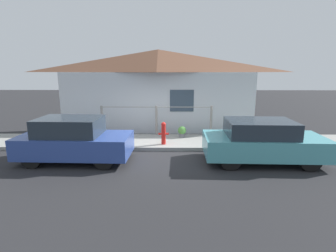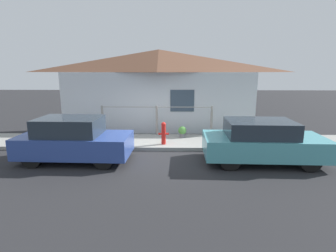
{
  "view_description": "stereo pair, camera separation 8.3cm",
  "coord_description": "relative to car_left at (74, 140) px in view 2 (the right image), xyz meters",
  "views": [
    {
      "loc": [
        0.66,
        -9.34,
        2.98
      ],
      "look_at": [
        0.53,
        0.3,
        0.9
      ],
      "focal_mm": 28.0,
      "sensor_mm": 36.0,
      "label": 1
    },
    {
      "loc": [
        0.74,
        -9.34,
        2.98
      ],
      "look_at": [
        0.53,
        0.3,
        0.9
      ],
      "focal_mm": 28.0,
      "sensor_mm": 36.0,
      "label": 2
    }
  ],
  "objects": [
    {
      "name": "fire_hydrant",
      "position": [
        2.89,
        1.59,
        -0.12
      ],
      "size": [
        0.4,
        0.18,
        0.88
      ],
      "color": "red",
      "rests_on": "sidewalk"
    },
    {
      "name": "car_right",
      "position": [
        6.15,
        0.0,
        -0.02
      ],
      "size": [
        3.86,
        1.84,
        1.39
      ],
      "rotation": [
        0.0,
        0.0,
        -0.03
      ],
      "color": "teal",
      "rests_on": "ground_plane"
    },
    {
      "name": "sidewalk",
      "position": [
        2.53,
        2.16,
        -0.65
      ],
      "size": [
        24.0,
        2.1,
        0.14
      ],
      "color": "gray",
      "rests_on": "ground_plane"
    },
    {
      "name": "potted_plant_near_hydrant",
      "position": [
        3.65,
        2.66,
        -0.32
      ],
      "size": [
        0.35,
        0.35,
        0.48
      ],
      "color": "slate",
      "rests_on": "sidewalk"
    },
    {
      "name": "house",
      "position": [
        2.53,
        4.81,
        2.44
      ],
      "size": [
        9.48,
        2.23,
        3.94
      ],
      "color": "silver",
      "rests_on": "ground_plane"
    },
    {
      "name": "car_left",
      "position": [
        0.0,
        0.0,
        0.0
      ],
      "size": [
        3.65,
        1.71,
        1.46
      ],
      "rotation": [
        0.0,
        0.0,
        -0.03
      ],
      "color": "#2D4793",
      "rests_on": "ground_plane"
    },
    {
      "name": "ground_plane",
      "position": [
        2.53,
        1.11,
        -0.72
      ],
      "size": [
        60.0,
        60.0,
        0.0
      ],
      "primitive_type": "plane",
      "color": "#262628"
    },
    {
      "name": "fence",
      "position": [
        2.53,
        3.06,
        0.13
      ],
      "size": [
        4.9,
        0.1,
        1.3
      ],
      "color": "gray",
      "rests_on": "sidewalk"
    }
  ]
}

